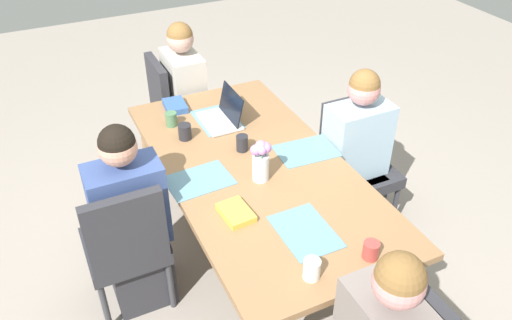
# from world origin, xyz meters

# --- Properties ---
(ground_plane) EXTENTS (10.00, 10.00, 0.00)m
(ground_plane) POSITION_xyz_m (0.00, 0.00, 0.00)
(ground_plane) COLOR gray
(dining_table) EXTENTS (2.03, 1.01, 0.74)m
(dining_table) POSITION_xyz_m (0.00, 0.00, 0.67)
(dining_table) COLOR olive
(dining_table) RESTS_ON ground_plane
(chair_head_left_left_mid) EXTENTS (0.44, 0.44, 0.90)m
(chair_head_left_left_mid) POSITION_xyz_m (-1.33, -0.09, 0.50)
(chair_head_left_left_mid) COLOR #2D2D33
(chair_head_left_left_mid) RESTS_ON ground_plane
(person_head_left_left_mid) EXTENTS (0.40, 0.36, 1.19)m
(person_head_left_left_mid) POSITION_xyz_m (-1.27, -0.01, 0.53)
(person_head_left_left_mid) COLOR #2D2D33
(person_head_left_left_mid) RESTS_ON ground_plane
(chair_near_left_far) EXTENTS (0.44, 0.44, 0.90)m
(chair_near_left_far) POSITION_xyz_m (0.03, -0.81, 0.50)
(chair_near_left_far) COLOR #2D2D33
(chair_near_left_far) RESTS_ON ground_plane
(person_near_left_far) EXTENTS (0.36, 0.40, 1.19)m
(person_near_left_far) POSITION_xyz_m (-0.04, -0.75, 0.53)
(person_near_left_far) COLOR #2D2D33
(person_near_left_far) RESTS_ON ground_plane
(chair_far_right_near) EXTENTS (0.44, 0.44, 0.90)m
(chair_far_right_near) POSITION_xyz_m (-0.11, 0.80, 0.50)
(chair_far_right_near) COLOR #2D2D33
(chair_far_right_near) RESTS_ON ground_plane
(person_far_right_near) EXTENTS (0.36, 0.40, 1.19)m
(person_far_right_near) POSITION_xyz_m (-0.04, 0.74, 0.53)
(person_far_right_near) COLOR #2D2D33
(person_far_right_near) RESTS_ON ground_plane
(flower_vase) EXTENTS (0.10, 0.12, 0.25)m
(flower_vase) POSITION_xyz_m (0.12, -0.03, 0.87)
(flower_vase) COLOR silver
(flower_vase) RESTS_ON dining_table
(placemat_head_right_left_near) EXTENTS (0.36, 0.26, 0.00)m
(placemat_head_right_left_near) POSITION_xyz_m (0.60, -0.01, 0.75)
(placemat_head_right_left_near) COLOR slate
(placemat_head_right_left_near) RESTS_ON dining_table
(placemat_head_left_left_mid) EXTENTS (0.36, 0.26, 0.00)m
(placemat_head_left_left_mid) POSITION_xyz_m (-0.60, -0.01, 0.75)
(placemat_head_left_left_mid) COLOR slate
(placemat_head_left_left_mid) RESTS_ON dining_table
(placemat_near_left_far) EXTENTS (0.28, 0.38, 0.00)m
(placemat_near_left_far) POSITION_xyz_m (-0.02, -0.35, 0.75)
(placemat_near_left_far) COLOR slate
(placemat_near_left_far) RESTS_ON dining_table
(placemat_far_right_near) EXTENTS (0.28, 0.38, 0.00)m
(placemat_far_right_near) POSITION_xyz_m (-0.02, 0.35, 0.75)
(placemat_far_right_near) COLOR slate
(placemat_far_right_near) RESTS_ON dining_table
(laptop_head_left_left_mid) EXTENTS (0.32, 0.22, 0.21)m
(laptop_head_left_left_mid) POSITION_xyz_m (-0.56, 0.02, 0.79)
(laptop_head_left_left_mid) COLOR silver
(laptop_head_left_left_mid) RESTS_ON dining_table
(coffee_mug_near_left) EXTENTS (0.08, 0.08, 0.10)m
(coffee_mug_near_left) POSITION_xyz_m (-0.47, -0.27, 0.79)
(coffee_mug_near_left) COLOR #232328
(coffee_mug_near_left) RESTS_ON dining_table
(coffee_mug_near_right) EXTENTS (0.08, 0.08, 0.09)m
(coffee_mug_near_right) POSITION_xyz_m (-0.66, -0.30, 0.79)
(coffee_mug_near_right) COLOR #47704C
(coffee_mug_near_right) RESTS_ON dining_table
(coffee_mug_centre_left) EXTENTS (0.08, 0.08, 0.09)m
(coffee_mug_centre_left) POSITION_xyz_m (0.88, 0.18, 0.79)
(coffee_mug_centre_left) COLOR #AD3D38
(coffee_mug_centre_left) RESTS_ON dining_table
(coffee_mug_centre_right) EXTENTS (0.07, 0.07, 0.10)m
(coffee_mug_centre_right) POSITION_xyz_m (-0.20, -0.00, 0.79)
(coffee_mug_centre_right) COLOR #232328
(coffee_mug_centre_right) RESTS_ON dining_table
(coffee_mug_far_left) EXTENTS (0.08, 0.08, 0.10)m
(coffee_mug_far_left) POSITION_xyz_m (0.87, -0.14, 0.79)
(coffee_mug_far_left) COLOR white
(coffee_mug_far_left) RESTS_ON dining_table
(book_red_cover) EXTENTS (0.21, 0.16, 0.03)m
(book_red_cover) POSITION_xyz_m (0.34, -0.28, 0.76)
(book_red_cover) COLOR gold
(book_red_cover) RESTS_ON dining_table
(book_blue_cover) EXTENTS (0.21, 0.15, 0.04)m
(book_blue_cover) POSITION_xyz_m (-0.86, -0.21, 0.77)
(book_blue_cover) COLOR #335693
(book_blue_cover) RESTS_ON dining_table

